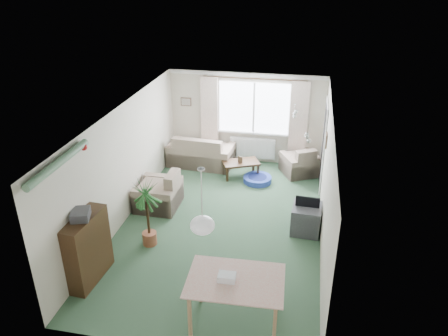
% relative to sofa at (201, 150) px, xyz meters
% --- Properties ---
extents(ground, '(6.50, 6.50, 0.00)m').
position_rel_sofa_xyz_m(ground, '(1.10, -2.75, -0.42)').
color(ground, '#2F4F36').
extents(window, '(1.80, 0.03, 1.30)m').
position_rel_sofa_xyz_m(window, '(1.30, 0.48, 1.08)').
color(window, white).
extents(curtain_rod, '(2.60, 0.03, 0.03)m').
position_rel_sofa_xyz_m(curtain_rod, '(1.30, 0.40, 1.85)').
color(curtain_rod, black).
extents(curtain_left, '(0.45, 0.08, 2.00)m').
position_rel_sofa_xyz_m(curtain_left, '(0.15, 0.38, 0.85)').
color(curtain_left, beige).
extents(curtain_right, '(0.45, 0.08, 2.00)m').
position_rel_sofa_xyz_m(curtain_right, '(2.45, 0.38, 0.85)').
color(curtain_right, beige).
extents(radiator, '(1.20, 0.10, 0.55)m').
position_rel_sofa_xyz_m(radiator, '(1.30, 0.44, -0.02)').
color(radiator, white).
extents(doorway, '(0.03, 0.95, 2.00)m').
position_rel_sofa_xyz_m(doorway, '(3.08, -0.55, 0.58)').
color(doorway, black).
extents(pendant_lamp, '(0.36, 0.36, 0.36)m').
position_rel_sofa_xyz_m(pendant_lamp, '(1.30, -5.05, 1.06)').
color(pendant_lamp, white).
extents(tinsel_garland, '(1.60, 1.60, 0.12)m').
position_rel_sofa_xyz_m(tinsel_garland, '(-0.82, -5.05, 1.86)').
color(tinsel_garland, '#196626').
extents(bauble_cluster_a, '(0.20, 0.20, 0.20)m').
position_rel_sofa_xyz_m(bauble_cluster_a, '(2.40, -1.85, 1.80)').
color(bauble_cluster_a, silver).
extents(bauble_cluster_b, '(0.20, 0.20, 0.20)m').
position_rel_sofa_xyz_m(bauble_cluster_b, '(2.70, -3.05, 1.80)').
color(bauble_cluster_b, silver).
extents(wall_picture_back, '(0.28, 0.03, 0.22)m').
position_rel_sofa_xyz_m(wall_picture_back, '(-0.50, 0.48, 1.13)').
color(wall_picture_back, brown).
extents(wall_picture_right, '(0.03, 0.24, 0.30)m').
position_rel_sofa_xyz_m(wall_picture_right, '(3.08, -1.55, 1.13)').
color(wall_picture_right, brown).
extents(sofa, '(1.73, 1.00, 0.84)m').
position_rel_sofa_xyz_m(sofa, '(0.00, 0.00, 0.00)').
color(sofa, beige).
rests_on(sofa, ground).
extents(armchair_corner, '(1.10, 1.08, 0.74)m').
position_rel_sofa_xyz_m(armchair_corner, '(2.58, -0.02, -0.05)').
color(armchair_corner, beige).
rests_on(armchair_corner, ground).
extents(armchair_left, '(0.89, 0.94, 0.84)m').
position_rel_sofa_xyz_m(armchair_left, '(-0.40, -2.29, -0.00)').
color(armchair_left, beige).
rests_on(armchair_left, ground).
extents(coffee_table, '(1.01, 0.81, 0.40)m').
position_rel_sofa_xyz_m(coffee_table, '(1.13, -0.48, -0.22)').
color(coffee_table, black).
rests_on(coffee_table, ground).
extents(photo_frame, '(0.12, 0.06, 0.16)m').
position_rel_sofa_xyz_m(photo_frame, '(1.12, -0.52, 0.06)').
color(photo_frame, brown).
rests_on(photo_frame, coffee_table).
extents(bookshelf, '(0.39, 1.01, 1.21)m').
position_rel_sofa_xyz_m(bookshelf, '(-0.74, -4.81, 0.18)').
color(bookshelf, black).
rests_on(bookshelf, ground).
extents(hifi_box, '(0.38, 0.42, 0.14)m').
position_rel_sofa_xyz_m(hifi_box, '(-0.75, -4.82, 0.86)').
color(hifi_box, '#343438').
rests_on(hifi_box, bookshelf).
extents(houseplant, '(0.77, 0.77, 1.36)m').
position_rel_sofa_xyz_m(houseplant, '(-0.10, -3.67, 0.26)').
color(houseplant, '#1F4E1B').
rests_on(houseplant, ground).
extents(dining_table, '(1.32, 0.91, 0.80)m').
position_rel_sofa_xyz_m(dining_table, '(1.84, -5.35, -0.02)').
color(dining_table, tan).
rests_on(dining_table, ground).
extents(gift_box, '(0.26, 0.19, 0.12)m').
position_rel_sofa_xyz_m(gift_box, '(1.72, -5.38, 0.44)').
color(gift_box, white).
rests_on(gift_box, dining_table).
extents(tv_cube, '(0.59, 0.65, 0.56)m').
position_rel_sofa_xyz_m(tv_cube, '(2.80, -2.64, -0.14)').
color(tv_cube, '#2F2F34').
rests_on(tv_cube, ground).
extents(pet_bed, '(0.77, 0.77, 0.14)m').
position_rel_sofa_xyz_m(pet_bed, '(1.59, -0.71, -0.35)').
color(pet_bed, '#204192').
rests_on(pet_bed, ground).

